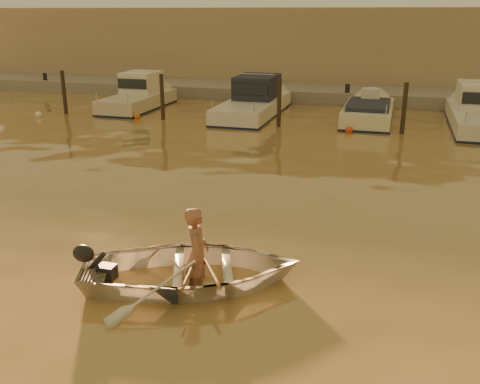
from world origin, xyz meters
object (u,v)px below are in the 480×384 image
(person, at_px, (197,254))
(moored_boat_1, at_px, (138,96))
(moored_boat_2, at_px, (253,102))
(dinghy, at_px, (192,269))
(waterfront_building, at_px, (328,48))
(moored_boat_3, at_px, (368,116))

(person, relative_size, moored_boat_1, 0.29)
(moored_boat_2, bearing_deg, dinghy, -78.65)
(dinghy, bearing_deg, waterfront_building, -17.59)
(person, height_order, moored_boat_2, moored_boat_2)
(person, distance_m, moored_boat_1, 18.52)
(person, distance_m, moored_boat_2, 16.38)
(moored_boat_1, relative_size, moored_boat_3, 1.02)
(moored_boat_1, bearing_deg, moored_boat_3, 0.00)
(dinghy, height_order, moored_boat_3, moored_boat_3)
(moored_boat_1, height_order, moored_boat_2, same)
(moored_boat_2, xyz_separation_m, waterfront_building, (1.91, 11.00, 1.77))
(moored_boat_1, distance_m, moored_boat_3, 11.18)
(dinghy, relative_size, waterfront_building, 0.08)
(moored_boat_1, xyz_separation_m, moored_boat_2, (5.93, 0.00, 0.00))
(moored_boat_1, xyz_separation_m, waterfront_building, (7.84, 11.00, 1.77))
(waterfront_building, bearing_deg, person, -87.01)
(person, height_order, waterfront_building, waterfront_building)
(moored_boat_1, distance_m, waterfront_building, 13.63)
(moored_boat_3, distance_m, waterfront_building, 11.70)
(moored_boat_2, xyz_separation_m, moored_boat_3, (5.24, 0.00, -0.40))
(person, relative_size, moored_boat_2, 0.23)
(waterfront_building, bearing_deg, moored_boat_1, -125.49)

